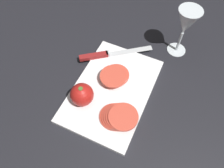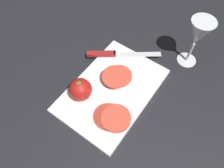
{
  "view_description": "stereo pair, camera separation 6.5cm",
  "coord_description": "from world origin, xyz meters",
  "px_view_note": "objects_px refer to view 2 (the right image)",
  "views": [
    {
      "loc": [
        -0.23,
        -0.18,
        0.6
      ],
      "look_at": [
        0.08,
        -0.04,
        0.04
      ],
      "focal_mm": 35.0,
      "sensor_mm": 36.0,
      "label": 1
    },
    {
      "loc": [
        -0.2,
        -0.24,
        0.6
      ],
      "look_at": [
        0.08,
        -0.04,
        0.04
      ],
      "focal_mm": 35.0,
      "sensor_mm": 36.0,
      "label": 2
    }
  ],
  "objects_px": {
    "whole_tomato": "(80,90)",
    "tomato_slice_stack_near": "(117,76)",
    "knife": "(109,54)",
    "wine_glass": "(198,35)",
    "tomato_slice_stack_far": "(112,116)"
  },
  "relations": [
    {
      "from": "tomato_slice_stack_near",
      "to": "tomato_slice_stack_far",
      "type": "bearing_deg",
      "value": -150.62
    },
    {
      "from": "knife",
      "to": "tomato_slice_stack_far",
      "type": "relative_size",
      "value": 1.93
    },
    {
      "from": "whole_tomato",
      "to": "knife",
      "type": "xyz_separation_m",
      "value": [
        0.18,
        0.02,
        -0.03
      ]
    },
    {
      "from": "wine_glass",
      "to": "knife",
      "type": "distance_m",
      "value": 0.29
    },
    {
      "from": "knife",
      "to": "tomato_slice_stack_near",
      "type": "height_order",
      "value": "tomato_slice_stack_near"
    },
    {
      "from": "tomato_slice_stack_far",
      "to": "wine_glass",
      "type": "bearing_deg",
      "value": -13.29
    },
    {
      "from": "whole_tomato",
      "to": "knife",
      "type": "distance_m",
      "value": 0.18
    },
    {
      "from": "wine_glass",
      "to": "tomato_slice_stack_far",
      "type": "height_order",
      "value": "wine_glass"
    },
    {
      "from": "knife",
      "to": "whole_tomato",
      "type": "bearing_deg",
      "value": -118.79
    },
    {
      "from": "knife",
      "to": "tomato_slice_stack_far",
      "type": "xyz_separation_m",
      "value": [
        -0.18,
        -0.15,
        0.01
      ]
    },
    {
      "from": "wine_glass",
      "to": "tomato_slice_stack_far",
      "type": "xyz_separation_m",
      "value": [
        -0.33,
        0.08,
        -0.09
      ]
    },
    {
      "from": "tomato_slice_stack_near",
      "to": "tomato_slice_stack_far",
      "type": "xyz_separation_m",
      "value": [
        -0.12,
        -0.07,
        0.0
      ]
    },
    {
      "from": "whole_tomato",
      "to": "wine_glass",
      "type": "bearing_deg",
      "value": -31.6
    },
    {
      "from": "whole_tomato",
      "to": "tomato_slice_stack_near",
      "type": "bearing_deg",
      "value": -25.02
    },
    {
      "from": "wine_glass",
      "to": "tomato_slice_stack_near",
      "type": "xyz_separation_m",
      "value": [
        -0.21,
        0.15,
        -0.1
      ]
    }
  ]
}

